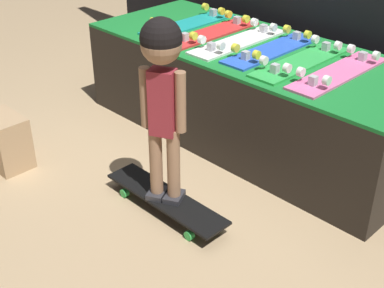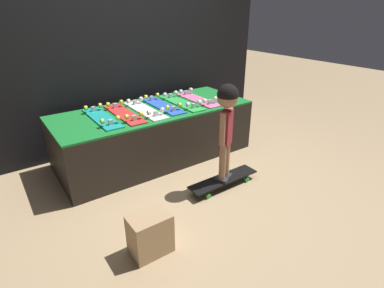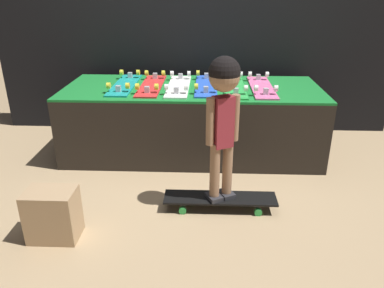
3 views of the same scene
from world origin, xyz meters
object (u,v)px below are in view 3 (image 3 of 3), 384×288
skateboard_white_on_rack (179,85)px  skateboard_blue_on_rack (206,85)px  skateboard_green_on_rack (234,86)px  skateboard_red_on_rack (151,85)px  skateboard_on_floor (220,199)px  skateboard_pink_on_rack (262,86)px  child (223,103)px  storage_box (53,214)px  skateboard_teal_on_rack (125,84)px

skateboard_white_on_rack → skateboard_blue_on_rack: 0.25m
skateboard_blue_on_rack → skateboard_green_on_rack: bearing=-9.3°
skateboard_red_on_rack → skateboard_green_on_rack: same height
skateboard_white_on_rack → skateboard_red_on_rack: bearing=176.9°
skateboard_on_floor → skateboard_blue_on_rack: bearing=96.5°
skateboard_pink_on_rack → child: size_ratio=0.78×
storage_box → skateboard_white_on_rack: bearing=63.1°
skateboard_pink_on_rack → skateboard_green_on_rack: bearing=-178.4°
skateboard_on_floor → storage_box: 1.12m
skateboard_red_on_rack → skateboard_pink_on_rack: size_ratio=1.00×
skateboard_on_floor → child: 0.71m
skateboard_blue_on_rack → skateboard_green_on_rack: same height
skateboard_teal_on_rack → skateboard_blue_on_rack: same height
skateboard_on_floor → storage_box: bearing=-160.5°
skateboard_blue_on_rack → storage_box: (-0.94, -1.39, -0.48)m
skateboard_blue_on_rack → skateboard_pink_on_rack: 0.49m
skateboard_red_on_rack → storage_box: bearing=-107.9°
child → storage_box: size_ratio=3.00×
skateboard_green_on_rack → storage_box: (-1.18, -1.35, -0.48)m
skateboard_teal_on_rack → skateboard_white_on_rack: (0.49, -0.03, 0.00)m
skateboard_white_on_rack → skateboard_green_on_rack: same height
skateboard_red_on_rack → skateboard_pink_on_rack: 0.99m
skateboard_green_on_rack → skateboard_white_on_rack: bearing=179.3°
skateboard_white_on_rack → skateboard_pink_on_rack: 0.74m
skateboard_white_on_rack → skateboard_blue_on_rack: bearing=7.9°
skateboard_white_on_rack → skateboard_teal_on_rack: bearing=176.3°
storage_box → skateboard_teal_on_rack: bearing=82.0°
skateboard_green_on_rack → child: child is taller
skateboard_blue_on_rack → skateboard_white_on_rack: bearing=-172.1°
skateboard_red_on_rack → child: child is taller
skateboard_green_on_rack → skateboard_teal_on_rack: bearing=177.8°
skateboard_white_on_rack → skateboard_pink_on_rack: (0.74, 0.00, 0.00)m
skateboard_white_on_rack → skateboard_on_floor: 1.19m
skateboard_green_on_rack → skateboard_pink_on_rack: size_ratio=1.00×
skateboard_blue_on_rack → skateboard_red_on_rack: bearing=-177.6°
skateboard_teal_on_rack → child: child is taller
skateboard_teal_on_rack → skateboard_white_on_rack: bearing=-3.7°
skateboard_pink_on_rack → storage_box: bearing=-136.5°
skateboard_teal_on_rack → skateboard_on_floor: bearing=-49.9°
skateboard_on_floor → child: (0.00, 0.00, 0.71)m
skateboard_green_on_rack → skateboard_pink_on_rack: bearing=1.6°
skateboard_green_on_rack → skateboard_on_floor: bearing=-97.7°
skateboard_teal_on_rack → skateboard_on_floor: (0.86, -1.01, -0.57)m
skateboard_pink_on_rack → skateboard_white_on_rack: bearing=-180.0°
skateboard_pink_on_rack → skateboard_on_floor: 1.20m
skateboard_pink_on_rack → storage_box: size_ratio=2.34×
skateboard_teal_on_rack → skateboard_blue_on_rack: (0.74, 0.00, 0.00)m
skateboard_pink_on_rack → skateboard_blue_on_rack: bearing=176.1°
skateboard_red_on_rack → storage_box: skateboard_red_on_rack is taller
skateboard_teal_on_rack → skateboard_on_floor: size_ratio=0.97×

